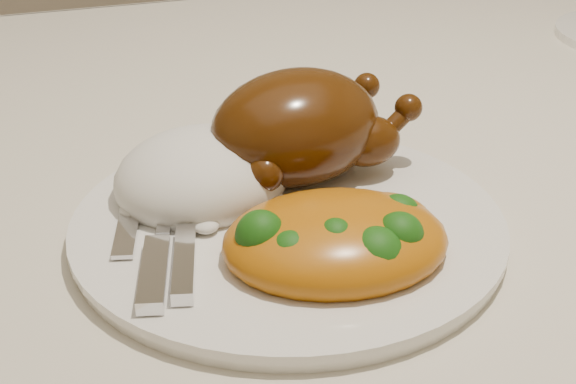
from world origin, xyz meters
name	(u,v)px	position (x,y,z in m)	size (l,w,h in m)	color
dining_table	(392,228)	(0.00, 0.00, 0.67)	(1.60, 0.90, 0.76)	brown
tablecloth	(397,159)	(0.00, 0.00, 0.74)	(1.73, 1.03, 0.18)	beige
dinner_plate	(288,225)	(-0.15, -0.14, 0.77)	(0.30, 0.30, 0.01)	white
roast_chicken	(301,126)	(-0.12, -0.08, 0.82)	(0.17, 0.13, 0.09)	#4E2608
rice_mound	(202,178)	(-0.20, -0.08, 0.79)	(0.16, 0.15, 0.07)	white
mac_and_cheese	(342,239)	(-0.14, -0.19, 0.79)	(0.16, 0.13, 0.05)	#B9740B
cutlery	(160,247)	(-0.25, -0.15, 0.79)	(0.06, 0.18, 0.01)	silver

